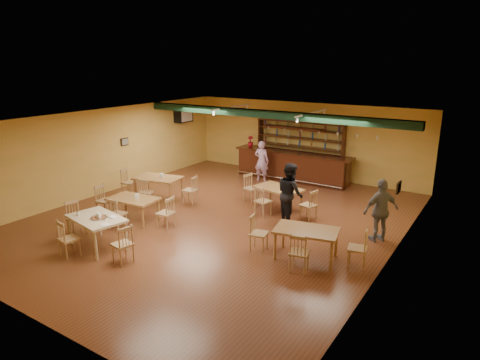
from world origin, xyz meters
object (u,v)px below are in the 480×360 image
Objects in this scene: dining_table_a at (159,188)px; dining_table_c at (134,210)px; dining_table_b at (278,199)px; patron_right_a at (290,193)px; bar_counter at (292,166)px; dining_table_d at (306,244)px; patron_bar at (262,161)px; near_table at (98,232)px.

dining_table_c is at bearing -77.21° from dining_table_a.
dining_table_a is at bearing -149.35° from dining_table_b.
dining_table_c is 0.80× the size of patron_right_a.
dining_table_c is at bearing -106.30° from bar_counter.
dining_table_d reaches higher than dining_table_b.
dining_table_b is 4.46m from dining_table_c.
dining_table_b is (1.19, -3.43, -0.19)m from bar_counter.
dining_table_a is 1.05× the size of dining_table_b.
patron_bar reaches higher than dining_table_c.
patron_bar is at bearing 142.43° from dining_table_b.
dining_table_c is (0.85, -1.94, -0.03)m from dining_table_a.
bar_counter is 3.22× the size of dining_table_d.
bar_counter is at bearing 122.46° from dining_table_b.
near_table is (-4.72, -2.30, 0.03)m from dining_table_d.
dining_table_a is 0.86× the size of patron_right_a.
dining_table_a is 1.08× the size of dining_table_c.
bar_counter is at bearing -143.07° from patron_bar.
patron_right_a is at bearing 125.89° from patron_bar.
bar_counter is 3.33× the size of dining_table_c.
bar_counter is at bearing -24.90° from patron_right_a.
patron_right_a is at bearing -64.77° from bar_counter.
near_table is 7.59m from patron_bar.
dining_table_c is at bearing 173.79° from dining_table_d.
patron_bar is 4.49m from patron_right_a.
patron_right_a reaches higher than dining_table_b.
bar_counter is 3.24× the size of dining_table_b.
patron_right_a is (4.77, 0.44, 0.52)m from dining_table_a.
patron_right_a is (-1.37, 1.86, 0.53)m from dining_table_d.
patron_right_a is at bearing -31.72° from dining_table_b.
near_table is at bearing -77.30° from dining_table_c.
dining_table_c is at bearing -121.19° from dining_table_b.
near_table is (-2.56, -4.97, 0.03)m from dining_table_b.
bar_counter is at bearing 107.05° from dining_table_d.
dining_table_d is at bearing 124.40° from patron_bar.
dining_table_d is 6.81m from patron_bar.
dining_table_b is 0.99× the size of dining_table_d.
patron_right_a reaches higher than dining_table_d.
bar_counter reaches higher than dining_table_a.
near_table is (0.57, -1.78, 0.04)m from dining_table_c.
patron_bar is (0.44, 7.57, 0.40)m from near_table.
near_table is (-1.36, -8.39, -0.16)m from bar_counter.
dining_table_b is at bearing 6.61° from dining_table_a.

